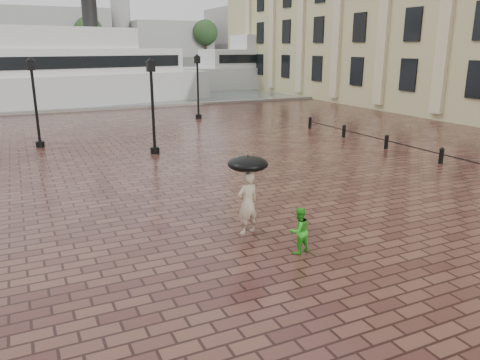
% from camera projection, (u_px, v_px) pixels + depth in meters
% --- Properties ---
extents(ground, '(300.00, 300.00, 0.00)m').
position_uv_depth(ground, '(196.00, 303.00, 9.51)').
color(ground, '#3B1E1B').
rests_on(ground, ground).
extents(harbour_water, '(240.00, 240.00, 0.00)m').
position_uv_depth(harbour_water, '(30.00, 74.00, 89.50)').
color(harbour_water, '#40494E').
rests_on(harbour_water, ground).
extents(quay_edge, '(80.00, 0.60, 0.30)m').
position_uv_depth(quay_edge, '(58.00, 112.00, 37.33)').
color(quay_edge, slate).
rests_on(quay_edge, ground).
extents(far_shore, '(300.00, 60.00, 2.00)m').
position_uv_depth(far_shore, '(22.00, 60.00, 148.35)').
color(far_shore, '#4C4C47').
rests_on(far_shore, ground).
extents(distant_skyline, '(102.50, 22.00, 33.00)m').
position_uv_depth(distant_skyline, '(176.00, 33.00, 157.12)').
color(distant_skyline, gray).
rests_on(distant_skyline, ground).
extents(far_trees, '(188.00, 8.00, 13.50)m').
position_uv_depth(far_trees, '(20.00, 30.00, 126.92)').
color(far_trees, '#2D2119').
rests_on(far_trees, ground).
extents(bollard_row, '(0.22, 21.22, 0.73)m').
position_uv_depth(bollard_row, '(441.00, 155.00, 20.80)').
color(bollard_row, black).
rests_on(bollard_row, ground).
extents(street_lamps, '(21.44, 14.44, 4.40)m').
position_uv_depth(street_lamps, '(44.00, 102.00, 23.51)').
color(street_lamps, black).
rests_on(street_lamps, ground).
extents(adult_pedestrian, '(0.69, 0.51, 1.76)m').
position_uv_depth(adult_pedestrian, '(248.00, 203.00, 12.83)').
color(adult_pedestrian, tan).
rests_on(adult_pedestrian, ground).
extents(child_pedestrian, '(0.64, 0.53, 1.20)m').
position_uv_depth(child_pedestrian, '(299.00, 231.00, 11.66)').
color(child_pedestrian, green).
rests_on(child_pedestrian, ground).
extents(ferry_near, '(28.60, 12.89, 9.12)m').
position_uv_depth(ferry_near, '(58.00, 74.00, 41.22)').
color(ferry_near, silver).
rests_on(ferry_near, ground).
extents(ferry_far, '(26.97, 6.64, 8.83)m').
position_uv_depth(ferry_far, '(283.00, 66.00, 61.44)').
color(ferry_far, silver).
rests_on(ferry_far, ground).
extents(umbrella, '(1.10, 1.10, 1.16)m').
position_uv_depth(umbrella, '(248.00, 164.00, 12.53)').
color(umbrella, black).
rests_on(umbrella, ground).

